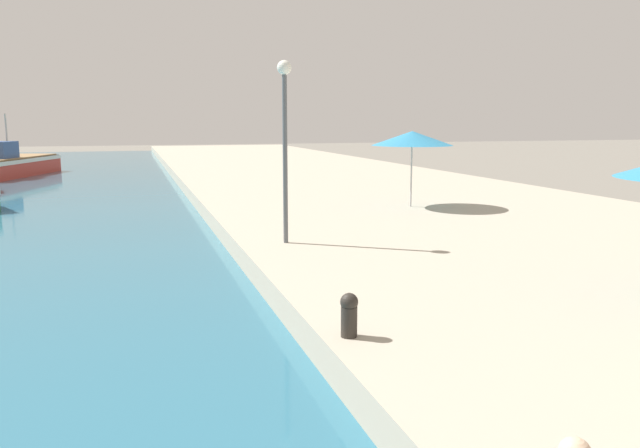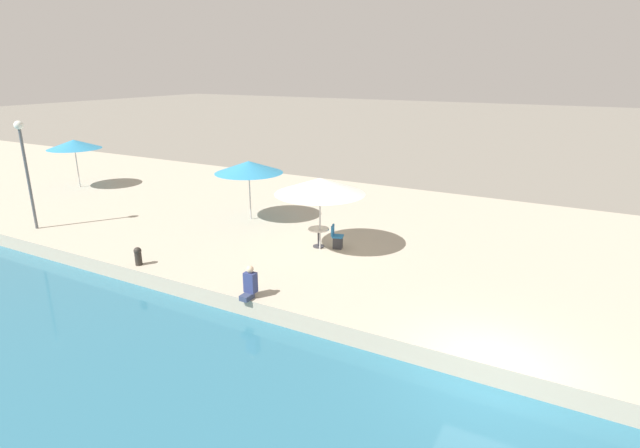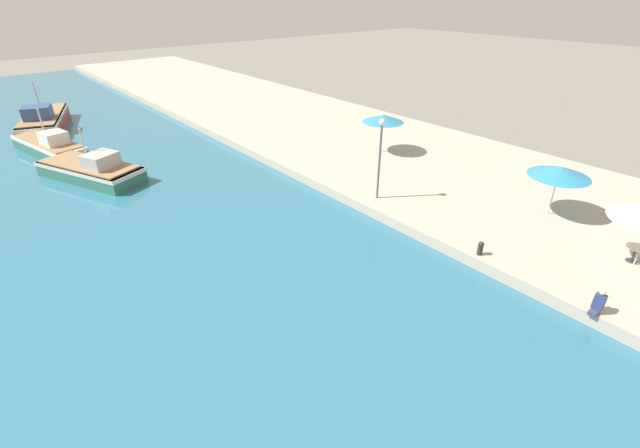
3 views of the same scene
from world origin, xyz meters
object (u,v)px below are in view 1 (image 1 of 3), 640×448
fishing_boat_far (8,164)px  cafe_umbrella_striped (412,138)px  mooring_bollard (349,314)px  lamppost (285,121)px

fishing_boat_far → cafe_umbrella_striped: 30.21m
fishing_boat_far → cafe_umbrella_striped: (17.38, -24.61, 2.21)m
fishing_boat_far → mooring_bollard: bearing=-55.8°
mooring_bollard → lamppost: lamppost is taller
mooring_bollard → lamppost: (0.80, 7.10, 2.74)m
fishing_boat_far → cafe_umbrella_striped: bearing=-36.6°
mooring_bollard → lamppost: size_ratio=0.14×
fishing_boat_far → cafe_umbrella_striped: fishing_boat_far is taller
fishing_boat_far → mooring_bollard: size_ratio=14.43×
fishing_boat_far → lamppost: lamppost is taller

